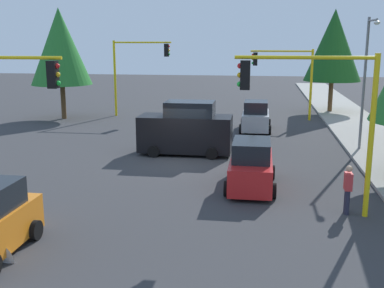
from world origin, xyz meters
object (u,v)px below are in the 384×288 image
Objects in this scene: tree_opposite_side at (60,47)px; pedestrian_crossing at (348,188)px; tree_roadside_far at (334,45)px; car_red at (251,166)px; car_silver at (256,117)px; street_lamp_curbside at (367,70)px; traffic_signal_far_right at (137,63)px; traffic_signal_far_left at (286,70)px; traffic_signal_near_left at (315,102)px; delivery_van_black at (186,130)px.

pedestrian_crossing is at bearing 45.12° from tree_opposite_side.
tree_roadside_far is at bearing 173.81° from pedestrian_crossing.
car_red is (15.35, 14.59, -4.50)m from tree_opposite_side.
pedestrian_crossing is at bearing 12.57° from car_silver.
traffic_signal_far_right is at bearing -124.84° from street_lamp_curbside.
tree_roadside_far is 1.99× the size of car_red.
tree_roadside_far is (-4.00, 3.87, 1.74)m from traffic_signal_far_left.
traffic_signal_near_left reaches higher than car_red.
traffic_signal_near_left is 1.30× the size of car_red.
street_lamp_curbside reaches higher than traffic_signal_far_left.
street_lamp_curbside is 1.79× the size of car_silver.
car_silver is at bearing -179.88° from car_red.
tree_opposite_side is (2.00, -16.63, 1.68)m from traffic_signal_far_left.
traffic_signal_far_right reaches higher than car_red.
traffic_signal_near_left reaches higher than pedestrian_crossing.
tree_roadside_far reaches higher than car_red.
street_lamp_curbside is 1.68× the size of car_red.
car_silver is at bearing -134.68° from street_lamp_curbside.
delivery_van_black is (-8.00, -5.58, -2.57)m from traffic_signal_near_left.
street_lamp_curbside reaches higher than car_red.
traffic_signal_far_right is at bearing -75.28° from tree_roadside_far.
traffic_signal_far_left is 13.44m from delivery_van_black.
traffic_signal_far_right is 1.49× the size of car_silver.
traffic_signal_far_left is 11.00m from street_lamp_curbside.
traffic_signal_near_left is at bearing -82.61° from pedestrian_crossing.
delivery_van_black is 2.82× the size of pedestrian_crossing.
traffic_signal_far_left is at bearing -179.91° from traffic_signal_near_left.
traffic_signal_near_left is at bearing 34.89° from delivery_van_black.
tree_roadside_far is 22.62m from car_red.
traffic_signal_far_left is 1.09× the size of delivery_van_black.
traffic_signal_far_right is at bearing -151.77° from car_red.
traffic_signal_far_left is 3.08× the size of pedestrian_crossing.
traffic_signal_far_right is 11.36m from traffic_signal_far_left.
tree_roadside_far is 21.36m from tree_opposite_side.
street_lamp_curbside is 4.12× the size of pedestrian_crossing.
tree_roadside_far is at bearing 106.31° from tree_opposite_side.
pedestrian_crossing is (2.48, 3.32, 0.01)m from car_red.
pedestrian_crossing is at bearing -13.60° from street_lamp_curbside.
traffic_signal_far_right is 23.74m from pedestrian_crossing.
tree_roadside_far is 4.89× the size of pedestrian_crossing.
tree_roadside_far is at bearing 104.72° from traffic_signal_far_right.
traffic_signal_far_left is 0.63× the size of tree_roadside_far.
traffic_signal_far_left is at bearing -44.08° from tree_roadside_far.
tree_opposite_side is (-18.00, -16.66, 1.55)m from traffic_signal_near_left.
traffic_signal_far_right is 18.19m from street_lamp_curbside.
street_lamp_curbside reaches higher than traffic_signal_near_left.
car_silver is at bearing -167.43° from pedestrian_crossing.
tree_opposite_side is (6.00, -20.50, -0.07)m from tree_roadside_far.
car_red is (6.96, -5.61, -3.45)m from street_lamp_curbside.
tree_roadside_far is at bearing 164.53° from car_red.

